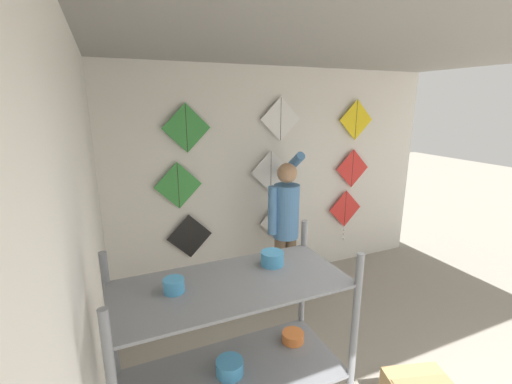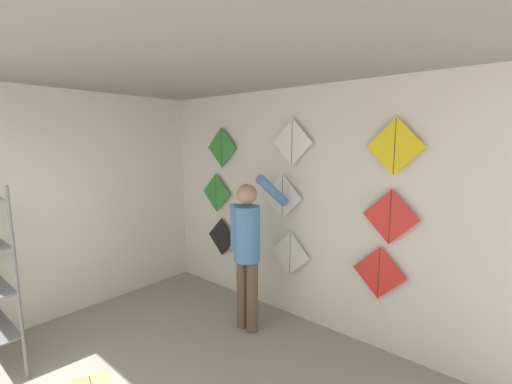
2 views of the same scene
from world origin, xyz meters
The scene contains 13 objects.
back_panel centered at (0.00, 3.70, 1.40)m, with size 4.88×0.06×2.80m, color silver.
left_panel centered at (-2.07, 1.83, 1.40)m, with size 0.06×4.47×2.80m, color silver.
ceiling_slab centered at (0.00, 1.83, 2.82)m, with size 4.88×4.47×0.04m, color gray.
shopkeeper centered at (-0.09, 3.05, 1.03)m, with size 0.46×0.64×1.83m.
kite_0 centered at (-1.10, 3.61, 0.80)m, with size 0.55×0.01×0.55m.
kite_1 centered at (0.11, 3.61, 0.81)m, with size 0.55×0.01×0.55m.
kite_2 centered at (1.21, 3.61, 0.82)m, with size 0.55×0.04×0.76m.
kite_3 centered at (-1.20, 3.61, 1.44)m, with size 0.55×0.01×0.55m.
kite_4 centered at (-0.01, 3.61, 1.51)m, with size 0.55×0.01×0.55m.
kite_5 centered at (1.29, 3.61, 1.45)m, with size 0.55×0.01×0.55m.
kite_6 centered at (-1.07, 3.61, 2.09)m, with size 0.55×0.01×0.55m.
kite_7 centered at (0.12, 3.61, 2.16)m, with size 0.55×0.01×0.55m.
kite_8 centered at (1.29, 3.61, 2.13)m, with size 0.55×0.01×0.55m.
Camera 1 is at (-1.91, -0.26, 2.37)m, focal length 24.00 mm.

